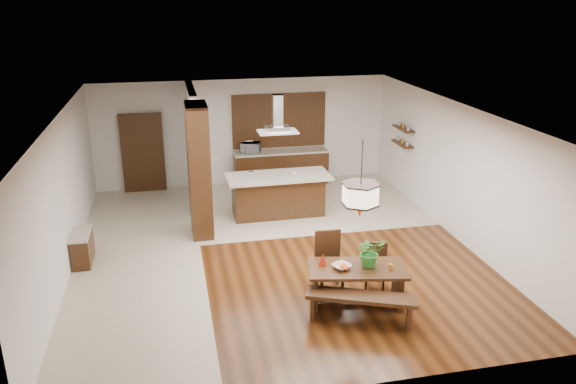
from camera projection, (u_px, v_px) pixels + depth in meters
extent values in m
plane|color=#361A09|center=(274.00, 249.00, 11.73)|extent=(9.00, 9.00, 0.00)
cube|color=white|center=(273.00, 112.00, 10.76)|extent=(8.00, 9.00, 0.04)
cube|color=silver|center=(243.00, 132.00, 15.39)|extent=(8.00, 0.04, 2.90)
cube|color=silver|center=(339.00, 295.00, 7.09)|extent=(8.00, 0.04, 2.90)
cube|color=silver|center=(63.00, 198.00, 10.45)|extent=(0.04, 9.00, 2.90)
cube|color=silver|center=(456.00, 171.00, 12.03)|extent=(0.04, 9.00, 2.90)
cube|color=beige|center=(139.00, 262.00, 11.18)|extent=(2.50, 9.00, 0.01)
cube|color=beige|center=(304.00, 203.00, 14.27)|extent=(5.50, 4.00, 0.01)
cube|color=#421C10|center=(273.00, 113.00, 10.76)|extent=(8.00, 9.00, 0.02)
cube|color=black|center=(199.00, 171.00, 12.07)|extent=(0.45, 1.00, 2.90)
cube|color=silver|center=(194.00, 146.00, 14.00)|extent=(0.18, 2.40, 2.90)
cube|color=black|center=(82.00, 248.00, 11.05)|extent=(0.37, 0.88, 0.63)
cube|color=black|center=(143.00, 153.00, 14.89)|extent=(1.10, 0.20, 2.10)
cube|color=black|center=(281.00, 168.00, 15.64)|extent=(2.60, 0.60, 0.90)
cube|color=#B7B0A0|center=(281.00, 152.00, 15.48)|extent=(2.60, 0.62, 0.05)
cube|color=brown|center=(279.00, 120.00, 15.45)|extent=(2.60, 0.08, 1.50)
cube|color=black|center=(402.00, 144.00, 14.42)|extent=(0.26, 0.90, 0.04)
cube|color=black|center=(403.00, 129.00, 14.29)|extent=(0.26, 0.90, 0.04)
cube|color=black|center=(357.00, 269.00, 9.48)|extent=(1.77, 1.13, 0.05)
cube|color=black|center=(315.00, 287.00, 9.58)|extent=(0.20, 0.66, 0.63)
cube|color=black|center=(398.00, 286.00, 9.60)|extent=(0.20, 0.66, 0.63)
imported|color=#2B7B29|center=(370.00, 252.00, 9.43)|extent=(0.50, 0.44, 0.53)
imported|color=beige|center=(342.00, 266.00, 9.42)|extent=(0.39, 0.39, 0.07)
cone|color=#A0220B|center=(323.00, 259.00, 9.50)|extent=(0.19, 0.19, 0.23)
cylinder|color=gold|center=(391.00, 267.00, 9.36)|extent=(0.09, 0.09, 0.11)
cube|color=black|center=(278.00, 196.00, 13.41)|extent=(2.14, 0.83, 0.96)
cube|color=#B7B0A0|center=(278.00, 177.00, 13.19)|extent=(2.46, 1.10, 0.05)
imported|color=white|center=(294.00, 173.00, 13.19)|extent=(0.14, 0.14, 0.09)
imported|color=#B2B4B9|center=(251.00, 148.00, 15.26)|extent=(0.60, 0.49, 0.28)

